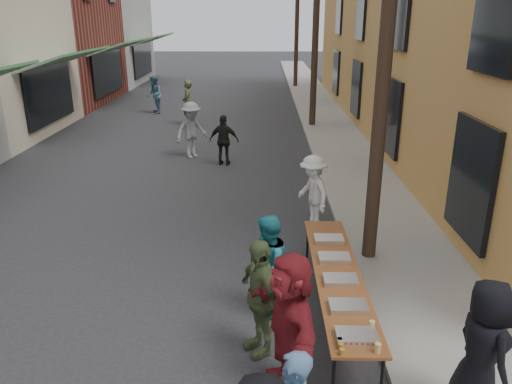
{
  "coord_description": "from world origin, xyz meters",
  "views": [
    {
      "loc": [
        2.28,
        -5.63,
        4.45
      ],
      "look_at": [
        2.14,
        3.19,
        1.3
      ],
      "focal_mm": 35.0,
      "sensor_mm": 36.0,
      "label": 1
    }
  ],
  "objects_px": {
    "utility_pole_far": "(297,13)",
    "serving_table": "(337,275)",
    "utility_pole_near": "(389,11)",
    "catering_tray_sausage": "(357,336)",
    "utility_pole_mid": "(316,13)",
    "guest_front_c": "(267,267)",
    "server": "(483,351)"
  },
  "relations": [
    {
      "from": "utility_pole_far",
      "to": "serving_table",
      "type": "bearing_deg",
      "value": -91.96
    },
    {
      "from": "utility_pole_near",
      "to": "utility_pole_far",
      "type": "distance_m",
      "value": 24.0
    },
    {
      "from": "utility_pole_far",
      "to": "catering_tray_sausage",
      "type": "xyz_separation_m",
      "value": [
        -0.89,
        -27.54,
        -3.71
      ]
    },
    {
      "from": "utility_pole_far",
      "to": "serving_table",
      "type": "xyz_separation_m",
      "value": [
        -0.89,
        -25.89,
        -3.79
      ]
    },
    {
      "from": "utility_pole_mid",
      "to": "guest_front_c",
      "type": "height_order",
      "value": "utility_pole_mid"
    },
    {
      "from": "serving_table",
      "to": "catering_tray_sausage",
      "type": "xyz_separation_m",
      "value": [
        0.0,
        -1.65,
        0.08
      ]
    },
    {
      "from": "serving_table",
      "to": "catering_tray_sausage",
      "type": "bearing_deg",
      "value": -90.0
    },
    {
      "from": "utility_pole_mid",
      "to": "server",
      "type": "bearing_deg",
      "value": -88.55
    },
    {
      "from": "utility_pole_far",
      "to": "serving_table",
      "type": "height_order",
      "value": "utility_pole_far"
    },
    {
      "from": "server",
      "to": "guest_front_c",
      "type": "bearing_deg",
      "value": 38.27
    },
    {
      "from": "utility_pole_far",
      "to": "server",
      "type": "xyz_separation_m",
      "value": [
        0.41,
        -28.01,
        -3.55
      ]
    },
    {
      "from": "utility_pole_mid",
      "to": "server",
      "type": "xyz_separation_m",
      "value": [
        0.41,
        -16.01,
        -3.55
      ]
    },
    {
      "from": "utility_pole_near",
      "to": "server",
      "type": "distance_m",
      "value": 5.37
    },
    {
      "from": "utility_pole_mid",
      "to": "utility_pole_far",
      "type": "distance_m",
      "value": 12.0
    },
    {
      "from": "utility_pole_near",
      "to": "catering_tray_sausage",
      "type": "xyz_separation_m",
      "value": [
        -0.89,
        -3.54,
        -3.71
      ]
    },
    {
      "from": "utility_pole_near",
      "to": "server",
      "type": "bearing_deg",
      "value": -84.22
    },
    {
      "from": "server",
      "to": "catering_tray_sausage",
      "type": "bearing_deg",
      "value": 60.62
    },
    {
      "from": "utility_pole_far",
      "to": "guest_front_c",
      "type": "bearing_deg",
      "value": -94.33
    },
    {
      "from": "utility_pole_far",
      "to": "guest_front_c",
      "type": "distance_m",
      "value": 26.2
    },
    {
      "from": "guest_front_c",
      "to": "utility_pole_near",
      "type": "bearing_deg",
      "value": 155.91
    },
    {
      "from": "guest_front_c",
      "to": "serving_table",
      "type": "bearing_deg",
      "value": 110.95
    },
    {
      "from": "utility_pole_far",
      "to": "utility_pole_mid",
      "type": "bearing_deg",
      "value": -90.0
    },
    {
      "from": "utility_pole_far",
      "to": "serving_table",
      "type": "distance_m",
      "value": 26.18
    },
    {
      "from": "server",
      "to": "utility_pole_mid",
      "type": "bearing_deg",
      "value": -8.1
    },
    {
      "from": "server",
      "to": "utility_pole_far",
      "type": "bearing_deg",
      "value": -8.72
    },
    {
      "from": "utility_pole_mid",
      "to": "utility_pole_far",
      "type": "xyz_separation_m",
      "value": [
        0.0,
        12.0,
        0.0
      ]
    },
    {
      "from": "utility_pole_near",
      "to": "server",
      "type": "xyz_separation_m",
      "value": [
        0.41,
        -4.01,
        -3.55
      ]
    },
    {
      "from": "catering_tray_sausage",
      "to": "guest_front_c",
      "type": "height_order",
      "value": "guest_front_c"
    },
    {
      "from": "utility_pole_far",
      "to": "serving_table",
      "type": "relative_size",
      "value": 2.25
    },
    {
      "from": "utility_pole_mid",
      "to": "guest_front_c",
      "type": "bearing_deg",
      "value": -98.04
    },
    {
      "from": "serving_table",
      "to": "guest_front_c",
      "type": "height_order",
      "value": "guest_front_c"
    },
    {
      "from": "catering_tray_sausage",
      "to": "server",
      "type": "bearing_deg",
      "value": -19.83
    }
  ]
}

